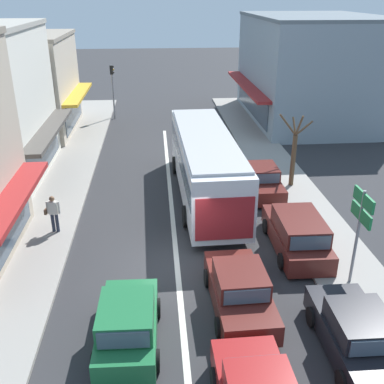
{
  "coord_description": "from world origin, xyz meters",
  "views": [
    {
      "loc": [
        -0.62,
        -14.07,
        9.44
      ],
      "look_at": [
        0.9,
        4.19,
        1.2
      ],
      "focal_mm": 42.0,
      "sensor_mm": 36.0,
      "label": 1
    }
  ],
  "objects_px": {
    "parked_sedan_kerb_front": "(358,336)",
    "directional_road_sign": "(361,216)",
    "pedestrian_with_handbag_near": "(53,212)",
    "city_bus": "(205,161)",
    "hatchback_behind_bus_mid": "(128,325)",
    "parked_sedan_kerb_third": "(260,180)",
    "traffic_light_downstreet": "(112,83)",
    "street_tree_right": "(294,154)",
    "sedan_adjacent_lane_lead": "(239,290)",
    "parked_wagon_kerb_second": "(297,234)"
  },
  "relations": [
    {
      "from": "city_bus",
      "to": "parked_sedan_kerb_front",
      "type": "relative_size",
      "value": 2.59
    },
    {
      "from": "parked_sedan_kerb_third",
      "to": "directional_road_sign",
      "type": "xyz_separation_m",
      "value": [
        1.42,
        -8.03,
        2.04
      ]
    },
    {
      "from": "parked_sedan_kerb_third",
      "to": "city_bus",
      "type": "bearing_deg",
      "value": -173.9
    },
    {
      "from": "city_bus",
      "to": "parked_wagon_kerb_second",
      "type": "xyz_separation_m",
      "value": [
        3.03,
        -5.33,
        -1.14
      ]
    },
    {
      "from": "city_bus",
      "to": "street_tree_right",
      "type": "xyz_separation_m",
      "value": [
        4.62,
        0.86,
        -0.03
      ]
    },
    {
      "from": "pedestrian_with_handbag_near",
      "to": "city_bus",
      "type": "bearing_deg",
      "value": 25.85
    },
    {
      "from": "parked_sedan_kerb_third",
      "to": "street_tree_right",
      "type": "bearing_deg",
      "value": 17.39
    },
    {
      "from": "city_bus",
      "to": "pedestrian_with_handbag_near",
      "type": "distance_m",
      "value": 7.5
    },
    {
      "from": "parked_wagon_kerb_second",
      "to": "pedestrian_with_handbag_near",
      "type": "relative_size",
      "value": 2.78
    },
    {
      "from": "parked_sedan_kerb_front",
      "to": "hatchback_behind_bus_mid",
      "type": "bearing_deg",
      "value": 171.64
    },
    {
      "from": "sedan_adjacent_lane_lead",
      "to": "pedestrian_with_handbag_near",
      "type": "xyz_separation_m",
      "value": [
        -6.86,
        5.39,
        0.4
      ]
    },
    {
      "from": "sedan_adjacent_lane_lead",
      "to": "traffic_light_downstreet",
      "type": "relative_size",
      "value": 1.01
    },
    {
      "from": "hatchback_behind_bus_mid",
      "to": "sedan_adjacent_lane_lead",
      "type": "distance_m",
      "value": 3.76
    },
    {
      "from": "city_bus",
      "to": "street_tree_right",
      "type": "relative_size",
      "value": 2.7
    },
    {
      "from": "city_bus",
      "to": "parked_sedan_kerb_front",
      "type": "height_order",
      "value": "city_bus"
    },
    {
      "from": "parked_sedan_kerb_front",
      "to": "pedestrian_with_handbag_near",
      "type": "xyz_separation_m",
      "value": [
        -9.77,
        7.72,
        0.4
      ]
    },
    {
      "from": "traffic_light_downstreet",
      "to": "pedestrian_with_handbag_near",
      "type": "xyz_separation_m",
      "value": [
        -1.1,
        -18.79,
        -1.79
      ]
    },
    {
      "from": "sedan_adjacent_lane_lead",
      "to": "parked_wagon_kerb_second",
      "type": "distance_m",
      "value": 4.38
    },
    {
      "from": "parked_sedan_kerb_third",
      "to": "pedestrian_with_handbag_near",
      "type": "distance_m",
      "value": 10.19
    },
    {
      "from": "parked_sedan_kerb_third",
      "to": "street_tree_right",
      "type": "height_order",
      "value": "street_tree_right"
    },
    {
      "from": "street_tree_right",
      "to": "city_bus",
      "type": "bearing_deg",
      "value": -169.43
    },
    {
      "from": "parked_sedan_kerb_front",
      "to": "traffic_light_downstreet",
      "type": "xyz_separation_m",
      "value": [
        -8.67,
        26.51,
        2.19
      ]
    },
    {
      "from": "parked_sedan_kerb_third",
      "to": "street_tree_right",
      "type": "distance_m",
      "value": 2.22
    },
    {
      "from": "sedan_adjacent_lane_lead",
      "to": "parked_wagon_kerb_second",
      "type": "height_order",
      "value": "parked_wagon_kerb_second"
    },
    {
      "from": "street_tree_right",
      "to": "sedan_adjacent_lane_lead",
      "type": "bearing_deg",
      "value": -115.18
    },
    {
      "from": "sedan_adjacent_lane_lead",
      "to": "pedestrian_with_handbag_near",
      "type": "height_order",
      "value": "pedestrian_with_handbag_near"
    },
    {
      "from": "hatchback_behind_bus_mid",
      "to": "directional_road_sign",
      "type": "xyz_separation_m",
      "value": [
        7.59,
        2.3,
        1.99
      ]
    },
    {
      "from": "hatchback_behind_bus_mid",
      "to": "parked_sedan_kerb_front",
      "type": "relative_size",
      "value": 0.89
    },
    {
      "from": "parked_sedan_kerb_third",
      "to": "traffic_light_downstreet",
      "type": "xyz_separation_m",
      "value": [
        -8.44,
        15.24,
        2.19
      ]
    },
    {
      "from": "city_bus",
      "to": "traffic_light_downstreet",
      "type": "distance_m",
      "value": 16.55
    },
    {
      "from": "parked_sedan_kerb_front",
      "to": "directional_road_sign",
      "type": "height_order",
      "value": "directional_road_sign"
    },
    {
      "from": "hatchback_behind_bus_mid",
      "to": "parked_wagon_kerb_second",
      "type": "relative_size",
      "value": 0.83
    },
    {
      "from": "parked_sedan_kerb_front",
      "to": "directional_road_sign",
      "type": "distance_m",
      "value": 4.01
    },
    {
      "from": "parked_wagon_kerb_second",
      "to": "street_tree_right",
      "type": "xyz_separation_m",
      "value": [
        1.59,
        6.19,
        1.11
      ]
    },
    {
      "from": "parked_wagon_kerb_second",
      "to": "directional_road_sign",
      "type": "xyz_separation_m",
      "value": [
        1.23,
        -2.4,
        1.96
      ]
    },
    {
      "from": "hatchback_behind_bus_mid",
      "to": "parked_sedan_kerb_third",
      "type": "xyz_separation_m",
      "value": [
        6.17,
        10.33,
        -0.05
      ]
    },
    {
      "from": "traffic_light_downstreet",
      "to": "directional_road_sign",
      "type": "distance_m",
      "value": 25.28
    },
    {
      "from": "hatchback_behind_bus_mid",
      "to": "pedestrian_with_handbag_near",
      "type": "distance_m",
      "value": 7.58
    },
    {
      "from": "sedan_adjacent_lane_lead",
      "to": "parked_sedan_kerb_front",
      "type": "xyz_separation_m",
      "value": [
        2.91,
        -2.33,
        0.0
      ]
    },
    {
      "from": "parked_sedan_kerb_front",
      "to": "directional_road_sign",
      "type": "bearing_deg",
      "value": 69.85
    },
    {
      "from": "sedan_adjacent_lane_lead",
      "to": "hatchback_behind_bus_mid",
      "type": "bearing_deg",
      "value": -158.3
    },
    {
      "from": "city_bus",
      "to": "directional_road_sign",
      "type": "relative_size",
      "value": 3.03
    },
    {
      "from": "hatchback_behind_bus_mid",
      "to": "city_bus",
      "type": "bearing_deg",
      "value": 71.61
    },
    {
      "from": "sedan_adjacent_lane_lead",
      "to": "pedestrian_with_handbag_near",
      "type": "distance_m",
      "value": 8.73
    },
    {
      "from": "city_bus",
      "to": "sedan_adjacent_lane_lead",
      "type": "relative_size",
      "value": 2.57
    },
    {
      "from": "sedan_adjacent_lane_lead",
      "to": "street_tree_right",
      "type": "bearing_deg",
      "value": 64.82
    },
    {
      "from": "street_tree_right",
      "to": "pedestrian_with_handbag_near",
      "type": "relative_size",
      "value": 2.48
    },
    {
      "from": "city_bus",
      "to": "parked_sedan_kerb_third",
      "type": "relative_size",
      "value": 2.6
    },
    {
      "from": "traffic_light_downstreet",
      "to": "pedestrian_with_handbag_near",
      "type": "height_order",
      "value": "traffic_light_downstreet"
    },
    {
      "from": "hatchback_behind_bus_mid",
      "to": "parked_sedan_kerb_front",
      "type": "height_order",
      "value": "hatchback_behind_bus_mid"
    }
  ]
}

